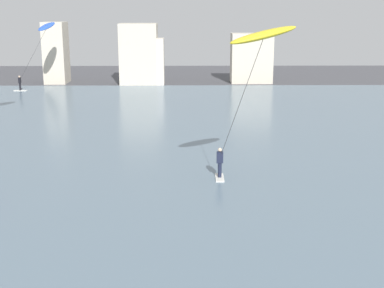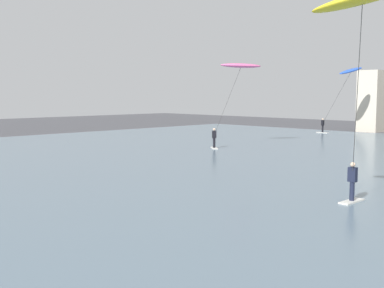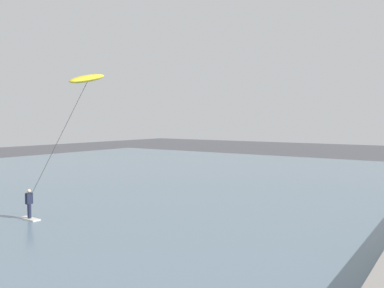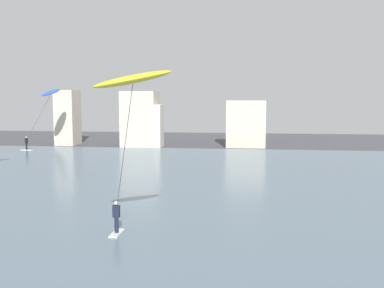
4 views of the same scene
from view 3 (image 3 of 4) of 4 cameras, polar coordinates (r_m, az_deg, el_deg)
name	(u,v)px [view 3 (image 3 of 4)]	position (r m, az deg, el deg)	size (l,w,h in m)	color
kitesurfer_yellow	(82,90)	(21.30, -15.82, 7.64)	(3.63, 4.77, 8.07)	silver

